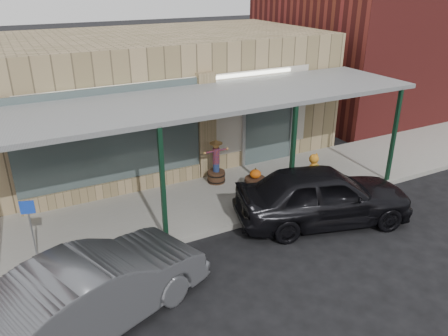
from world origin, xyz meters
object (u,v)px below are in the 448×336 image
barrel_pumpkin (255,183)px  car_grey (95,291)px  handicap_sign (30,223)px  parked_sedan (323,195)px  barrel_scarecrow (216,168)px

barrel_pumpkin → car_grey: car_grey is taller
handicap_sign → parked_sedan: size_ratio=0.30×
parked_sedan → car_grey: (-6.07, -1.00, -0.04)m
barrel_scarecrow → parked_sedan: 3.50m
handicap_sign → car_grey: (0.79, -2.43, -0.36)m
barrel_pumpkin → handicap_sign: (-6.09, -0.66, 0.69)m
handicap_sign → barrel_pumpkin: bearing=23.8°
barrel_pumpkin → parked_sedan: parked_sedan is taller
barrel_scarecrow → handicap_sign: bearing=-152.1°
barrel_scarecrow → barrel_pumpkin: barrel_scarecrow is taller
barrel_pumpkin → parked_sedan: (0.77, -2.09, 0.37)m
barrel_scarecrow → car_grey: 6.17m
parked_sedan → car_grey: 6.15m
parked_sedan → handicap_sign: bearing=94.1°
handicap_sign → car_grey: handicap_sign is taller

